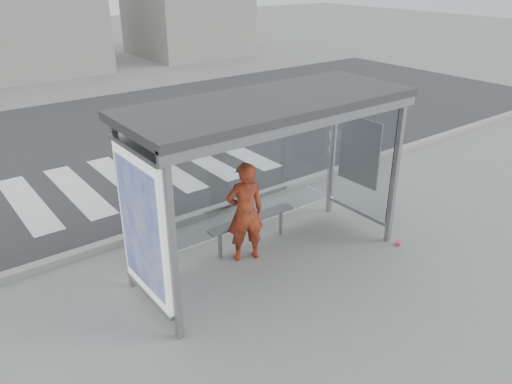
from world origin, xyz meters
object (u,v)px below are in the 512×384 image
Objects in this scene: person at (245,212)px; soda_can at (398,243)px; bus_shelter at (247,147)px; bench at (251,218)px.

person is 12.70× the size of soda_can.
person is at bearing 151.71° from soda_can.
bus_shelter is 33.05× the size of soda_can.
bench is (0.31, 0.26, -0.32)m from person.
person is (0.14, 0.26, -1.17)m from bus_shelter.
bench is at bearing 142.94° from soda_can.
bench is 12.53× the size of soda_can.
bus_shelter reaches higher than bench.
soda_can is (2.42, -0.97, -1.95)m from bus_shelter.
person is at bearing 62.13° from bus_shelter.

